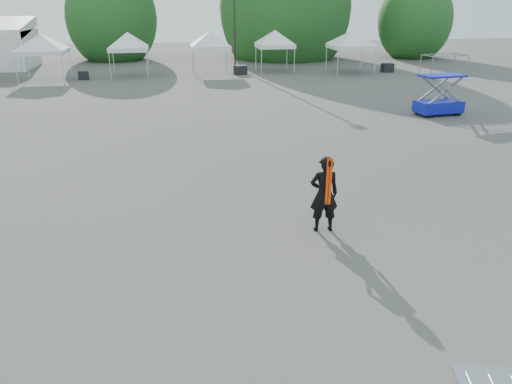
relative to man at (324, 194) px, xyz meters
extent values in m
plane|color=#474442|center=(-1.05, 1.37, -1.02)|extent=(120.00, 120.00, 0.00)
cylinder|color=black|center=(1.95, 33.37, 3.73)|extent=(0.16, 0.16, 9.50)
cylinder|color=#382314|center=(-9.05, 41.37, 0.12)|extent=(0.36, 0.36, 2.27)
ellipsoid|color=#1D571D|center=(-9.05, 41.37, 2.92)|extent=(4.16, 4.16, 4.78)
cylinder|color=#382314|center=(7.95, 40.37, 0.38)|extent=(0.36, 0.36, 2.80)
ellipsoid|color=#1D571D|center=(7.95, 40.37, 3.83)|extent=(5.12, 5.12, 5.89)
cylinder|color=#382314|center=(20.95, 38.37, 0.03)|extent=(0.36, 0.36, 2.10)
ellipsoid|color=#1D571D|center=(20.95, 38.37, 2.61)|extent=(3.84, 3.84, 4.42)
cylinder|color=silver|center=(-14.48, 26.82, -0.02)|extent=(0.06, 0.06, 2.00)
cylinder|color=silver|center=(-11.33, 26.82, -0.02)|extent=(0.06, 0.06, 2.00)
cylinder|color=silver|center=(-14.48, 29.98, -0.02)|extent=(0.06, 0.06, 2.00)
cylinder|color=silver|center=(-11.33, 29.98, -0.02)|extent=(0.06, 0.06, 2.00)
cube|color=white|center=(-12.91, 28.40, 1.06)|extent=(3.36, 3.36, 0.30)
pyramid|color=white|center=(-12.91, 28.40, 2.31)|extent=(4.75, 4.75, 1.10)
cylinder|color=silver|center=(-8.17, 28.06, -0.02)|extent=(0.06, 0.06, 2.00)
cylinder|color=silver|center=(-5.46, 28.06, -0.02)|extent=(0.06, 0.06, 2.00)
cylinder|color=silver|center=(-8.17, 30.77, -0.02)|extent=(0.06, 0.06, 2.00)
cylinder|color=silver|center=(-5.46, 30.77, -0.02)|extent=(0.06, 0.06, 2.00)
cube|color=white|center=(-6.82, 29.41, 1.06)|extent=(2.92, 2.92, 0.30)
pyramid|color=white|center=(-6.82, 29.41, 2.31)|extent=(4.12, 4.12, 1.10)
cylinder|color=silver|center=(-1.89, 28.13, -0.02)|extent=(0.06, 0.06, 2.00)
cylinder|color=silver|center=(0.93, 28.13, -0.02)|extent=(0.06, 0.06, 2.00)
cylinder|color=silver|center=(-1.89, 30.95, -0.02)|extent=(0.06, 0.06, 2.00)
cylinder|color=silver|center=(0.93, 30.95, -0.02)|extent=(0.06, 0.06, 2.00)
cube|color=white|center=(-0.48, 29.54, 1.06)|extent=(3.02, 3.02, 0.30)
pyramid|color=white|center=(-0.48, 29.54, 2.31)|extent=(4.27, 4.27, 1.10)
cylinder|color=silver|center=(3.50, 28.85, -0.02)|extent=(0.06, 0.06, 2.00)
cylinder|color=silver|center=(6.21, 28.85, -0.02)|extent=(0.06, 0.06, 2.00)
cylinder|color=silver|center=(3.50, 31.56, -0.02)|extent=(0.06, 0.06, 2.00)
cylinder|color=silver|center=(6.21, 31.56, -0.02)|extent=(0.06, 0.06, 2.00)
cube|color=white|center=(4.86, 30.20, 1.06)|extent=(2.91, 2.91, 0.30)
pyramid|color=white|center=(4.86, 30.20, 2.31)|extent=(4.12, 4.12, 1.10)
cylinder|color=silver|center=(9.22, 26.85, -0.02)|extent=(0.06, 0.06, 2.00)
cylinder|color=silver|center=(12.28, 26.85, -0.02)|extent=(0.06, 0.06, 2.00)
cylinder|color=silver|center=(9.22, 29.92, -0.02)|extent=(0.06, 0.06, 2.00)
cylinder|color=silver|center=(12.28, 29.92, -0.02)|extent=(0.06, 0.06, 2.00)
cube|color=white|center=(10.75, 28.38, 1.06)|extent=(3.26, 3.26, 0.30)
pyramid|color=white|center=(10.75, 28.38, 2.31)|extent=(4.62, 4.62, 1.10)
imported|color=black|center=(0.00, 0.00, 0.00)|extent=(0.77, 0.53, 2.04)
cube|color=#F53704|center=(0.00, -0.20, 0.40)|extent=(0.16, 0.03, 1.22)
cube|color=#0C14A1|center=(10.00, 12.50, -0.58)|extent=(2.52, 1.49, 0.60)
cube|color=#0C14A1|center=(10.00, 12.50, 1.01)|extent=(2.41, 1.43, 0.10)
cylinder|color=black|center=(9.18, 11.89, -0.84)|extent=(0.37, 0.19, 0.36)
cylinder|color=black|center=(10.95, 12.13, -0.84)|extent=(0.37, 0.19, 0.36)
cylinder|color=black|center=(9.05, 12.88, -0.84)|extent=(0.37, 0.19, 0.36)
cylinder|color=black|center=(10.82, 13.11, -0.84)|extent=(0.37, 0.19, 0.36)
cube|color=black|center=(-10.21, 28.32, -0.72)|extent=(0.85, 0.70, 0.60)
cube|color=black|center=(1.82, 29.00, -0.66)|extent=(1.09, 0.95, 0.72)
cube|color=black|center=(14.05, 28.42, -0.67)|extent=(0.95, 0.77, 0.70)
camera|label=1|loc=(-3.71, -11.47, 4.70)|focal=35.00mm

